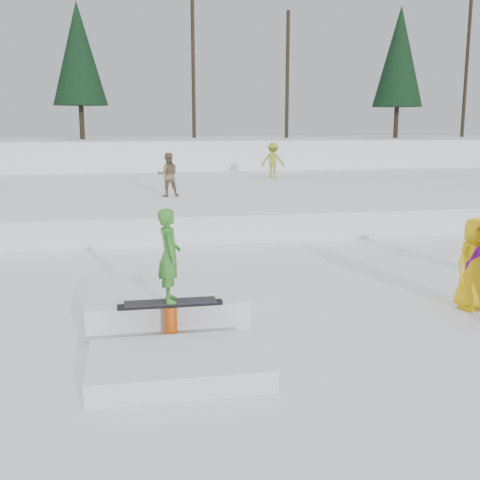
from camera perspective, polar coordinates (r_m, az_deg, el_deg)
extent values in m
plane|color=white|center=(10.09, -0.62, -8.39)|extent=(120.00, 120.00, 0.00)
cube|color=white|center=(39.46, -8.62, 7.77)|extent=(60.00, 14.00, 2.40)
cube|color=white|center=(25.59, -7.15, 4.30)|extent=(50.00, 18.00, 0.80)
cylinder|color=black|center=(37.93, -14.76, 10.73)|extent=(0.30, 0.30, 2.00)
cone|color=black|center=(38.14, -15.07, 16.71)|extent=(3.20, 3.20, 5.95)
cylinder|color=black|center=(40.32, -4.46, 16.39)|extent=(0.24, 0.24, 9.50)
cylinder|color=black|center=(40.43, 4.51, 15.31)|extent=(0.24, 0.24, 8.00)
cylinder|color=black|center=(41.35, 14.58, 10.73)|extent=(0.30, 0.30, 2.00)
cone|color=black|center=(41.56, 14.87, 16.46)|extent=(3.20, 3.20, 6.30)
cylinder|color=black|center=(46.16, 20.73, 15.67)|extent=(0.24, 0.24, 10.50)
imported|color=brown|center=(21.45, -6.84, 6.17)|extent=(0.75, 0.59, 1.54)
imported|color=olive|center=(28.51, 3.14, 7.54)|extent=(1.22, 0.96, 1.66)
imported|color=yellow|center=(11.72, 21.33, -2.10)|extent=(0.92, 0.70, 1.69)
cube|color=white|center=(10.63, -7.13, -5.93)|extent=(2.60, 2.20, 0.54)
cube|color=white|center=(8.32, -5.87, -11.68)|extent=(2.40, 1.60, 0.30)
cylinder|color=orange|center=(9.48, -6.53, -9.58)|extent=(0.44, 0.44, 0.06)
cylinder|color=orange|center=(9.39, -6.57, -8.04)|extent=(0.20, 0.20, 0.60)
cube|color=black|center=(9.29, -6.61, -6.11)|extent=(1.60, 0.16, 0.06)
cube|color=black|center=(9.28, -6.62, -5.85)|extent=(1.40, 0.28, 0.03)
imported|color=#348828|center=(9.09, -6.72, -1.46)|extent=(0.34, 0.52, 1.42)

